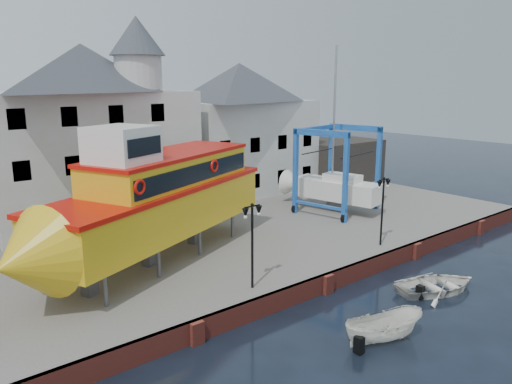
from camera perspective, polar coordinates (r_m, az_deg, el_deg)
ground at (r=26.61m, az=8.09°, el=-11.34°), size 140.00×140.00×0.00m
hardstanding at (r=34.29m, az=-5.56°, el=-4.81°), size 44.00×22.00×1.00m
quay_wall at (r=26.48m, az=7.96°, el=-10.28°), size 44.00×0.47×1.00m
building_white_main at (r=37.24m, az=-18.56°, el=6.75°), size 14.00×8.30×14.00m
building_white_right at (r=44.66m, az=-1.87°, el=7.32°), size 12.00×8.00×11.20m
shed_dark at (r=50.43m, az=8.63°, el=3.69°), size 8.00×7.00×4.00m
lamp_post_left at (r=23.39m, az=-0.44°, el=-3.72°), size 1.12×0.32×4.20m
lamp_post_right at (r=30.49m, az=14.33°, el=-0.22°), size 1.12×0.32×4.20m
tour_boat at (r=26.80m, az=-12.38°, el=-0.96°), size 17.69×10.75×7.61m
travel_lift at (r=38.62m, az=8.30°, el=1.02°), size 6.48×8.34×12.23m
motorboat_a at (r=22.66m, az=14.30°, el=-16.15°), size 3.93×2.54×1.42m
motorboat_b at (r=28.18m, az=19.97°, el=-10.60°), size 5.38×4.58×0.94m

